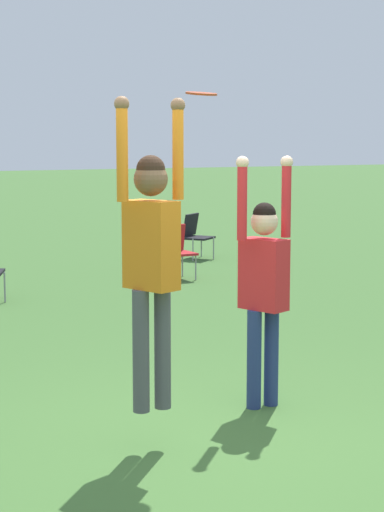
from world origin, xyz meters
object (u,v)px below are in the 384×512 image
object	(u,v)px
person_jumping	(151,246)
frisbee	(201,94)
camping_chair_0	(194,233)
camping_chair_3	(174,247)
person_defending	(264,276)

from	to	relation	value
person_jumping	frisbee	bearing A→B (deg)	-81.87
person_jumping	camping_chair_0	world-z (taller)	person_jumping
frisbee	camping_chair_0	world-z (taller)	frisbee
person_jumping	camping_chair_3	bearing A→B (deg)	-47.90
camping_chair_3	person_defending	bearing A→B (deg)	69.14
camping_chair_0	frisbee	bearing A→B (deg)	25.65
person_jumping	person_defending	world-z (taller)	person_jumping
person_jumping	camping_chair_3	size ratio (longest dim) A/B	2.54
person_jumping	frisbee	world-z (taller)	frisbee
person_defending	camping_chair_3	world-z (taller)	person_defending
person_jumping	camping_chair_3	xyz separation A→B (m)	(3.90, 6.71, -0.96)
frisbee	camping_chair_0	distance (m)	9.89
person_defending	frisbee	world-z (taller)	frisbee
person_jumping	camping_chair_0	size ratio (longest dim) A/B	2.63
camping_chair_0	camping_chair_3	xyz separation A→B (m)	(-1.51, -1.94, 0.02)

